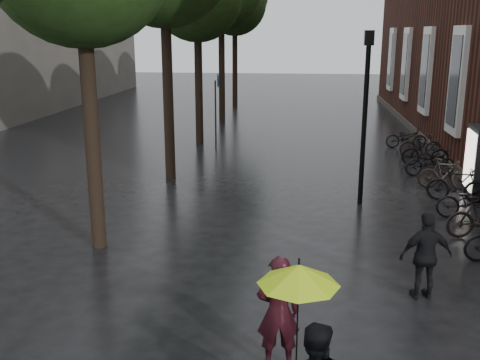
# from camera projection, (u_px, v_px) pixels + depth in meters

# --- Properties ---
(person_burgundy) EXTENTS (0.66, 0.49, 1.67)m
(person_burgundy) POSITION_uv_depth(u_px,v_px,m) (278.00, 312.00, 7.81)
(person_burgundy) COLOR black
(person_burgundy) RESTS_ON ground
(lime_umbrella) EXTENTS (1.02, 1.02, 1.50)m
(lime_umbrella) POSITION_uv_depth(u_px,v_px,m) (299.00, 275.00, 6.72)
(lime_umbrella) COLOR black
(lime_umbrella) RESTS_ON ground
(pedestrian_walking) EXTENTS (0.99, 0.57, 1.59)m
(pedestrian_walking) POSITION_uv_depth(u_px,v_px,m) (426.00, 256.00, 9.87)
(pedestrian_walking) COLOR black
(pedestrian_walking) RESTS_ON ground
(parked_bicycles) EXTENTS (1.94, 15.40, 1.00)m
(parked_bicycles) POSITION_uv_depth(u_px,v_px,m) (455.00, 185.00, 15.62)
(parked_bicycles) COLOR black
(parked_bicycles) RESTS_ON ground
(ad_lightbox) EXTENTS (0.31, 1.34, 2.02)m
(ad_lightbox) POSITION_uv_depth(u_px,v_px,m) (475.00, 162.00, 16.00)
(ad_lightbox) COLOR black
(ad_lightbox) RESTS_ON ground
(lamp_post) EXTENTS (0.24, 0.24, 4.64)m
(lamp_post) POSITION_uv_depth(u_px,v_px,m) (366.00, 102.00, 14.78)
(lamp_post) COLOR black
(lamp_post) RESTS_ON ground
(cycle_sign) EXTENTS (0.16, 0.54, 2.98)m
(cycle_sign) POSITION_uv_depth(u_px,v_px,m) (217.00, 99.00, 22.60)
(cycle_sign) COLOR #262628
(cycle_sign) RESTS_ON ground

